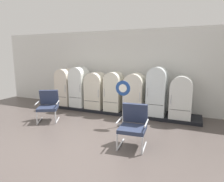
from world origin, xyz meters
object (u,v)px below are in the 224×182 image
Objects in this scene: refrigerator_6 at (181,96)px; refrigerator_1 at (79,85)px; sign_stand at (123,105)px; armchair_right at (133,124)px; refrigerator_2 at (96,89)px; refrigerator_4 at (135,92)px; refrigerator_0 at (65,86)px; refrigerator_5 at (157,90)px; refrigerator_3 at (114,90)px; armchair_left at (48,104)px.

refrigerator_1 is at bearing 179.71° from refrigerator_6.
armchair_right is at bearing -59.21° from sign_stand.
refrigerator_2 is (0.74, 0.01, -0.11)m from refrigerator_1.
armchair_right is (0.67, -2.35, -0.31)m from refrigerator_4.
refrigerator_0 is 3.74m from refrigerator_5.
refrigerator_1 is at bearing 179.98° from refrigerator_5.
refrigerator_4 is at bearing 0.25° from refrigerator_0.
refrigerator_0 is 2.17m from refrigerator_3.
refrigerator_5 is at bearing 57.38° from sign_stand.
refrigerator_3 is at bearing -0.82° from refrigerator_1.
refrigerator_4 reaches higher than refrigerator_2.
sign_stand is (-0.78, -1.22, -0.31)m from refrigerator_5.
refrigerator_1 is at bearing 0.52° from refrigerator_0.
refrigerator_1 is 3.07m from refrigerator_5.
refrigerator_5 is 1.65× the size of armchair_right.
armchair_left is at bearing -135.34° from refrigerator_3.
refrigerator_4 is (0.79, 0.03, -0.02)m from refrigerator_3.
refrigerator_2 is 1.00× the size of refrigerator_6.
refrigerator_1 is 1.71m from armchair_left.
refrigerator_5 is 1.48m from sign_stand.
refrigerator_1 is 1.12× the size of sign_stand.
refrigerator_4 is 1.01× the size of refrigerator_6.
armchair_left is (-2.45, -1.66, -0.31)m from refrigerator_4.
refrigerator_2 is at bearing 141.55° from sign_stand.
refrigerator_3 is (1.50, -0.02, -0.08)m from refrigerator_1.
armchair_left and armchair_right have the same top height.
armchair_left is (-0.16, -1.66, -0.41)m from refrigerator_1.
armchair_left is at bearing 167.63° from armchair_right.
refrigerator_0 is 1.04× the size of refrigerator_3.
refrigerator_1 is at bearing 141.65° from armchair_right.
refrigerator_3 is 1.03× the size of refrigerator_6.
refrigerator_3 reaches higher than refrigerator_2.
refrigerator_4 reaches higher than armchair_right.
refrigerator_5 reaches higher than refrigerator_1.
refrigerator_1 is 0.95× the size of refrigerator_5.
refrigerator_2 is 3.12m from refrigerator_6.
refrigerator_5 is (1.57, 0.02, 0.12)m from refrigerator_3.
refrigerator_0 is 1.06× the size of sign_stand.
refrigerator_5 is at bearing 27.15° from armchair_left.
refrigerator_0 reaches higher than refrigerator_4.
refrigerator_0 is 2.96m from refrigerator_4.
refrigerator_0 is 4.53m from refrigerator_6.
refrigerator_4 is 1.24m from sign_stand.
refrigerator_3 is (2.17, -0.02, -0.03)m from refrigerator_0.
refrigerator_1 reaches higher than armchair_right.
armchair_right is at bearing -74.14° from refrigerator_4.
sign_stand is at bearing 10.10° from armchair_left.
refrigerator_0 is 1.41m from refrigerator_2.
armchair_right is (-0.11, -2.34, -0.45)m from refrigerator_5.
sign_stand is (1.55, -1.23, -0.16)m from refrigerator_2.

